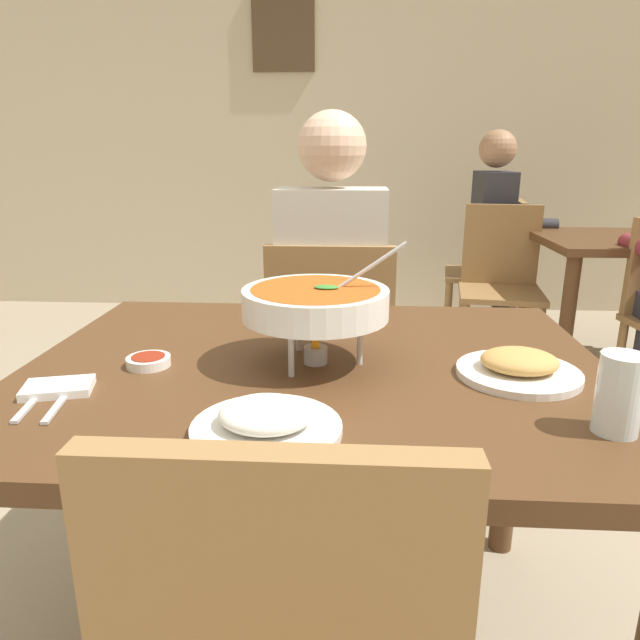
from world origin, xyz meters
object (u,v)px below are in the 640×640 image
diner_main (332,284)px  curry_bowl (317,304)px  patron_bg_middle (498,226)px  dining_table_main (316,410)px  chair_diner_main (331,352)px  chair_bg_corner (500,277)px  dining_table_far (635,263)px  drink_glass (619,398)px  chair_bg_middle (497,264)px  sauce_dish (149,361)px  rice_plate (266,421)px  appetizer_plate (519,367)px

diner_main → curry_bowl: size_ratio=3.94×
patron_bg_middle → dining_table_main: bearing=-111.1°
chair_diner_main → chair_bg_corner: bearing=55.6°
dining_table_far → curry_bowl: bearing=-128.7°
drink_glass → chair_bg_middle: chair_bg_middle is taller
sauce_dish → patron_bg_middle: size_ratio=0.07×
chair_diner_main → dining_table_far: 1.95m
diner_main → drink_glass: size_ratio=10.08×
rice_plate → dining_table_far: size_ratio=0.24×
chair_diner_main → chair_bg_corner: same height
rice_plate → chair_bg_middle: (1.02, 2.78, -0.27)m
curry_bowl → sauce_dish: bearing=-173.4°
chair_bg_corner → chair_bg_middle: bearing=79.4°
chair_bg_corner → chair_diner_main: bearing=-124.4°
dining_table_main → curry_bowl: curry_bowl is taller
dining_table_far → patron_bg_middle: patron_bg_middle is taller
dining_table_main → sauce_dish: bearing=-173.5°
appetizer_plate → chair_bg_middle: (0.56, 2.51, -0.27)m
sauce_dish → rice_plate: bearing=-43.8°
appetizer_plate → drink_glass: (0.09, -0.23, 0.04)m
chair_bg_middle → rice_plate: bearing=-110.2°
drink_glass → patron_bg_middle: 2.78m
drink_glass → sauce_dish: bearing=164.1°
sauce_dish → dining_table_far: (1.90, 1.97, -0.15)m
diner_main → dining_table_far: (1.55, 1.14, -0.13)m
chair_diner_main → drink_glass: chair_diner_main is taller
dining_table_far → rice_plate: bearing=-125.5°
patron_bg_middle → chair_diner_main: bearing=-119.2°
chair_bg_middle → chair_diner_main: bearing=-119.7°
chair_diner_main → dining_table_far: size_ratio=0.90×
chair_diner_main → drink_glass: 1.19m
patron_bg_middle → chair_bg_corner: bearing=-98.2°
appetizer_plate → sauce_dish: 0.75m
appetizer_plate → chair_bg_corner: size_ratio=0.27×
dining_table_far → chair_bg_corner: bearing=168.4°
sauce_dish → chair_bg_corner: 2.46m
diner_main → rice_plate: diner_main is taller
appetizer_plate → patron_bg_middle: bearing=77.7°
chair_diner_main → appetizer_plate: (0.40, -0.81, 0.27)m
rice_plate → sauce_dish: (-0.29, 0.28, -0.01)m
dining_table_main → drink_glass: 0.59m
appetizer_plate → chair_bg_corner: (0.49, 2.12, -0.27)m
sauce_dish → chair_bg_corner: bearing=59.6°
curry_bowl → sauce_dish: (-0.35, -0.04, -0.12)m
appetizer_plate → drink_glass: 0.25m
chair_bg_middle → chair_bg_corner: size_ratio=1.00×
chair_diner_main → diner_main: 0.24m
dining_table_main → patron_bg_middle: 2.64m
dining_table_far → drink_glass: bearing=-115.5°
rice_plate → sauce_dish: 0.40m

